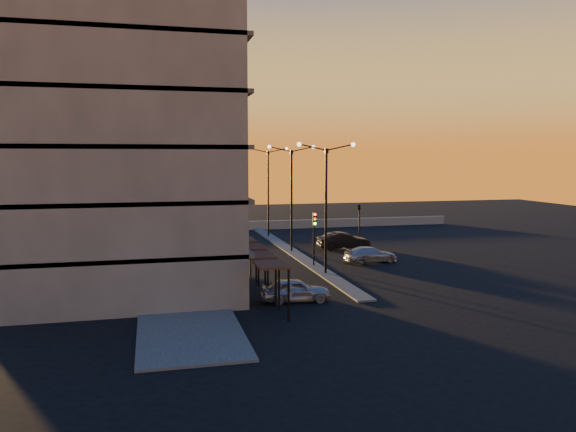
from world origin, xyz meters
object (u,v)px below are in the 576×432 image
at_px(car_hatchback, 296,290).
at_px(car_wagon, 370,255).
at_px(streetlamp_mid, 292,190).
at_px(car_sedan, 344,241).
at_px(traffic_light_main, 314,230).

relative_size(car_hatchback, car_wagon, 0.93).
distance_m(streetlamp_mid, car_sedan, 6.94).
distance_m(traffic_light_main, car_hatchback, 10.75).
bearing_deg(car_hatchback, car_wagon, -36.19).
bearing_deg(car_sedan, traffic_light_main, 147.62).
bearing_deg(car_sedan, streetlamp_mid, 94.32).
height_order(traffic_light_main, car_wagon, traffic_light_main).
bearing_deg(traffic_light_main, streetlamp_mid, 90.00).
bearing_deg(traffic_light_main, car_sedan, 55.75).
height_order(streetlamp_mid, car_wagon, streetlamp_mid).
bearing_deg(traffic_light_main, car_wagon, 8.22).
bearing_deg(car_wagon, streetlamp_mid, 32.75).
height_order(car_hatchback, car_sedan, car_sedan).
height_order(traffic_light_main, car_hatchback, traffic_light_main).
relative_size(traffic_light_main, car_hatchback, 1.05).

